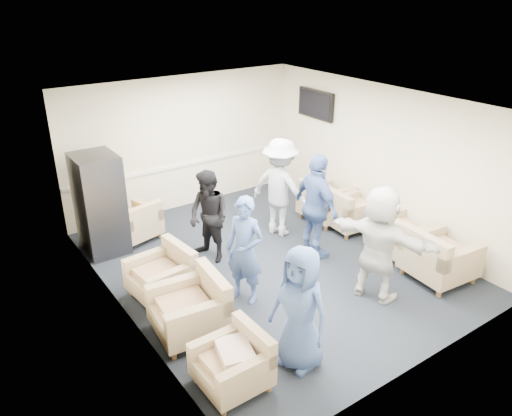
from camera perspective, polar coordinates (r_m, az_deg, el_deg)
floor at (r=8.43m, az=1.67°, el=-6.34°), size 6.00×6.00×0.00m
ceiling at (r=7.43m, az=1.92°, el=11.88°), size 6.00×6.00×0.00m
back_wall at (r=10.26m, az=-8.30°, el=7.35°), size 5.00×0.02×2.70m
front_wall at (r=5.95m, az=19.33°, el=-6.90°), size 5.00×0.02×2.70m
left_wall at (r=6.77m, az=-15.51°, el=-2.44°), size 0.02×6.00×2.70m
right_wall at (r=9.45m, az=14.13°, el=5.38°), size 0.02×6.00×2.70m
chair_rail at (r=10.38m, az=-8.10°, el=4.95°), size 4.98×0.04×0.06m
tv at (r=10.44m, az=6.84°, el=11.69°), size 0.10×1.00×0.58m
armchair_left_near at (r=6.01m, az=-2.37°, el=-17.40°), size 0.76×0.76×0.60m
armchair_left_mid at (r=6.77m, az=-7.19°, el=-11.50°), size 0.98×0.98×0.71m
armchair_left_far at (r=7.59m, az=-10.42°, el=-7.66°), size 0.90×0.90×0.66m
armchair_right_near at (r=8.32m, az=19.97°, el=-5.47°), size 1.01×1.01×0.74m
armchair_right_midnear at (r=8.90m, az=15.82°, el=-3.10°), size 0.91×0.91×0.68m
armchair_right_midfar at (r=9.59m, az=10.44°, el=-0.43°), size 0.95×0.95×0.70m
armchair_right_far at (r=9.87m, az=7.88°, el=0.48°), size 0.90×0.90×0.70m
armchair_corner at (r=9.30m, az=-13.63°, el=-1.77°), size 0.97×0.97×0.64m
vending_machine at (r=8.88m, az=-17.38°, el=0.45°), size 0.71×0.83×1.74m
backpack at (r=7.58m, az=-8.44°, el=-8.24°), size 0.34×0.30×0.49m
pillow at (r=5.90m, az=-2.42°, el=-16.19°), size 0.49×0.57×0.14m
person_front_left at (r=6.00m, az=5.08°, el=-11.40°), size 0.70×0.89×1.61m
person_mid_left at (r=7.15m, az=-1.28°, el=-4.87°), size 0.61×0.70×1.63m
person_back_left at (r=8.25m, az=-5.39°, el=-1.01°), size 0.76×0.88×1.57m
person_back_right at (r=9.05m, az=2.80°, el=2.32°), size 1.06×1.35×1.83m
person_mid_right at (r=8.30m, az=6.92°, el=0.09°), size 0.54×1.11×1.83m
person_front_right at (r=7.39m, az=13.88°, el=-3.96°), size 1.02×1.72×1.77m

